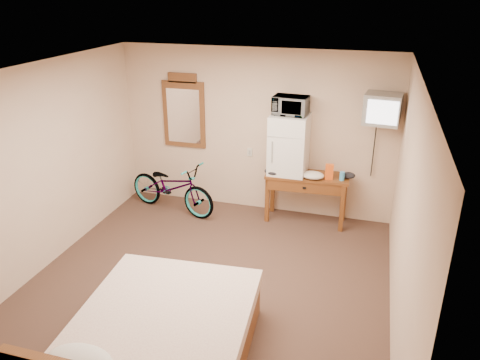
% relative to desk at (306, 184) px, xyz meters
% --- Properties ---
extents(room, '(4.60, 4.64, 2.50)m').
position_rel_desk_xyz_m(room, '(-0.86, -2.00, 0.64)').
color(room, '#452E22').
rests_on(room, ground).
extents(desk, '(1.22, 0.53, 0.75)m').
position_rel_desk_xyz_m(desk, '(0.00, 0.00, 0.00)').
color(desk, brown).
rests_on(desk, floor).
extents(mini_fridge, '(0.54, 0.53, 0.87)m').
position_rel_desk_xyz_m(mini_fridge, '(-0.29, 0.05, 0.57)').
color(mini_fridge, white).
rests_on(mini_fridge, desk).
extents(microwave, '(0.50, 0.36, 0.27)m').
position_rel_desk_xyz_m(microwave, '(-0.29, 0.05, 1.14)').
color(microwave, white).
rests_on(microwave, mini_fridge).
extents(snack_bag, '(0.12, 0.08, 0.22)m').
position_rel_desk_xyz_m(snack_bag, '(0.32, -0.05, 0.25)').
color(snack_bag, '#EA5614').
rests_on(snack_bag, desk).
extents(blue_cup, '(0.07, 0.07, 0.13)m').
position_rel_desk_xyz_m(blue_cup, '(0.50, -0.04, 0.20)').
color(blue_cup, '#3FA0D7').
rests_on(blue_cup, desk).
extents(cloth_cream, '(0.32, 0.25, 0.10)m').
position_rel_desk_xyz_m(cloth_cream, '(0.10, -0.09, 0.19)').
color(cloth_cream, beige).
rests_on(cloth_cream, desk).
extents(cloth_dark_a, '(0.28, 0.21, 0.10)m').
position_rel_desk_xyz_m(cloth_dark_a, '(-0.47, -0.11, 0.19)').
color(cloth_dark_a, black).
rests_on(cloth_dark_a, desk).
extents(cloth_dark_b, '(0.19, 0.16, 0.09)m').
position_rel_desk_xyz_m(cloth_dark_b, '(0.59, 0.07, 0.18)').
color(cloth_dark_b, black).
rests_on(cloth_dark_b, desk).
extents(crt_television, '(0.50, 0.59, 0.41)m').
position_rel_desk_xyz_m(crt_television, '(0.94, 0.02, 1.18)').
color(crt_television, black).
rests_on(crt_television, room).
extents(wall_mirror, '(0.68, 0.04, 1.16)m').
position_rel_desk_xyz_m(wall_mirror, '(-2.00, 0.27, 0.87)').
color(wall_mirror, brown).
rests_on(wall_mirror, room).
extents(bicycle, '(1.63, 0.90, 0.81)m').
position_rel_desk_xyz_m(bicycle, '(-2.06, -0.21, -0.21)').
color(bicycle, black).
rests_on(bicycle, floor).
extents(bed, '(1.71, 2.18, 0.90)m').
position_rel_desk_xyz_m(bed, '(-0.81, -3.38, -0.32)').
color(bed, brown).
rests_on(bed, floor).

